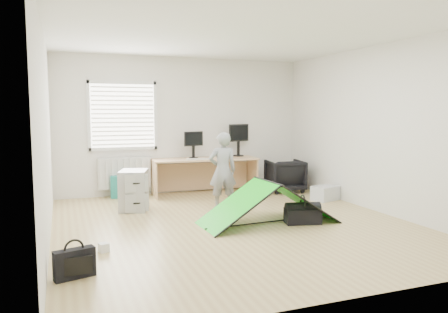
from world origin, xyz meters
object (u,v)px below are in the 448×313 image
object	(u,v)px
thermos	(223,151)
laptop_bag	(75,264)
desk	(205,176)
monitor_left	(193,148)
filing_cabinet	(134,190)
storage_crate	(325,193)
monitor_right	(238,144)
person	(223,171)
kite	(269,202)
duffel_bag	(303,216)
office_chair	(285,176)

from	to	relation	value
thermos	laptop_bag	xyz separation A→B (m)	(-3.00, -3.85, -0.68)
desk	thermos	bearing A→B (deg)	15.11
monitor_left	thermos	world-z (taller)	monitor_left
filing_cabinet	storage_crate	size ratio (longest dim) A/B	1.42
filing_cabinet	monitor_right	size ratio (longest dim) A/B	1.31
person	filing_cabinet	bearing A→B (deg)	-10.29
kite	monitor_left	bearing A→B (deg)	95.33
monitor_left	laptop_bag	bearing A→B (deg)	-135.09
thermos	laptop_bag	distance (m)	4.93
kite	desk	bearing A→B (deg)	90.79
desk	laptop_bag	size ratio (longest dim) A/B	5.26
person	kite	xyz separation A→B (m)	(0.30, -1.13, -0.34)
monitor_left	monitor_right	distance (m)	1.00
kite	duffel_bag	bearing A→B (deg)	-26.56
monitor_left	office_chair	size ratio (longest dim) A/B	0.57
monitor_right	office_chair	xyz separation A→B (m)	(0.82, -0.52, -0.62)
desk	kite	size ratio (longest dim) A/B	1.04
filing_cabinet	thermos	xyz separation A→B (m)	(1.98, 1.04, 0.50)
monitor_right	duffel_bag	bearing A→B (deg)	-113.05
monitor_left	laptop_bag	distance (m)	4.58
monitor_right	office_chair	distance (m)	1.15
monitor_right	laptop_bag	bearing A→B (deg)	-150.30
desk	filing_cabinet	bearing A→B (deg)	-145.02
kite	storage_crate	xyz separation A→B (m)	(1.72, 1.12, -0.18)
person	laptop_bag	bearing A→B (deg)	50.91
monitor_left	thermos	xyz separation A→B (m)	(0.63, -0.00, -0.07)
desk	storage_crate	xyz separation A→B (m)	(1.88, -1.39, -0.22)
thermos	kite	size ratio (longest dim) A/B	0.12
monitor_right	laptop_bag	xyz separation A→B (m)	(-3.36, -3.93, -0.80)
thermos	kite	xyz separation A→B (m)	(-0.26, -2.59, -0.52)
storage_crate	duffel_bag	distance (m)	1.83
filing_cabinet	laptop_bag	xyz separation A→B (m)	(-1.02, -2.81, -0.19)
filing_cabinet	duffel_bag	size ratio (longest dim) A/B	1.30
laptop_bag	duffel_bag	xyz separation A→B (m)	(3.20, 1.05, -0.04)
storage_crate	desk	bearing A→B (deg)	143.56
storage_crate	laptop_bag	xyz separation A→B (m)	(-4.46, -2.37, 0.02)
storage_crate	laptop_bag	size ratio (longest dim) A/B	1.19
office_chair	thermos	bearing A→B (deg)	-11.43
laptop_bag	filing_cabinet	bearing A→B (deg)	54.16
thermos	kite	bearing A→B (deg)	-95.73
desk	office_chair	size ratio (longest dim) A/B	2.89
thermos	duffel_bag	size ratio (longest dim) A/B	0.48
desk	monitor_left	bearing A→B (deg)	160.62
monitor_left	laptop_bag	xyz separation A→B (m)	(-2.37, -3.85, -0.75)
monitor_left	person	distance (m)	1.49
laptop_bag	duffel_bag	size ratio (longest dim) A/B	0.77
monitor_right	office_chair	bearing A→B (deg)	-52.46
desk	laptop_bag	bearing A→B (deg)	-120.85
laptop_bag	duffel_bag	distance (m)	3.37
monitor_right	laptop_bag	distance (m)	5.24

